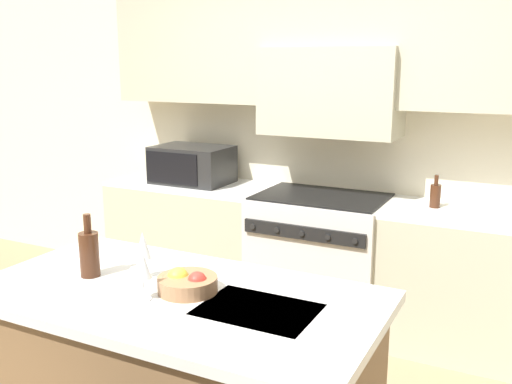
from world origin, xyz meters
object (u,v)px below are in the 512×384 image
(wine_glass_far, at_px, (143,247))
(oil_bottle_on_counter, at_px, (435,195))
(fruit_bowl, at_px, (187,283))
(wine_glass_near, at_px, (142,266))
(range_stove, at_px, (320,259))
(microwave, at_px, (192,165))
(wine_bottle, at_px, (89,253))

(wine_glass_far, relative_size, oil_bottle_on_counter, 0.96)
(wine_glass_far, bearing_deg, fruit_bowl, -9.66)
(wine_glass_near, xyz_separation_m, wine_glass_far, (-0.14, 0.19, 0.00))
(oil_bottle_on_counter, bearing_deg, wine_glass_near, -109.87)
(range_stove, xyz_separation_m, microwave, (-1.08, 0.02, 0.60))
(range_stove, xyz_separation_m, wine_glass_far, (-0.14, -1.82, 0.61))
(oil_bottle_on_counter, bearing_deg, wine_bottle, -119.54)
(range_stove, height_order, fruit_bowl, fruit_bowl)
(microwave, distance_m, wine_glass_near, 2.30)
(microwave, relative_size, oil_bottle_on_counter, 2.72)
(microwave, height_order, wine_glass_far, microwave)
(wine_bottle, bearing_deg, wine_glass_near, -15.58)
(wine_glass_near, height_order, wine_glass_far, same)
(range_stove, distance_m, wine_bottle, 2.02)
(fruit_bowl, distance_m, oil_bottle_on_counter, 2.03)
(oil_bottle_on_counter, bearing_deg, fruit_bowl, -108.46)
(microwave, bearing_deg, range_stove, -0.98)
(wine_glass_far, xyz_separation_m, fruit_bowl, (0.25, -0.04, -0.10))
(wine_bottle, height_order, oil_bottle_on_counter, wine_bottle)
(microwave, xyz_separation_m, wine_bottle, (0.72, -1.92, -0.03))
(wine_glass_near, bearing_deg, wine_glass_far, 127.30)
(range_stove, bearing_deg, wine_glass_near, -89.79)
(microwave, relative_size, wine_bottle, 2.10)
(wine_bottle, bearing_deg, oil_bottle_on_counter, 60.46)
(wine_glass_near, height_order, oil_bottle_on_counter, wine_glass_near)
(microwave, relative_size, wine_glass_far, 2.84)
(range_stove, bearing_deg, fruit_bowl, -86.52)
(wine_glass_near, xyz_separation_m, oil_bottle_on_counter, (0.75, 2.07, -0.07))
(range_stove, distance_m, wine_glass_near, 2.10)
(microwave, relative_size, fruit_bowl, 2.40)
(wine_glass_far, bearing_deg, microwave, 117.28)
(range_stove, xyz_separation_m, oil_bottle_on_counter, (0.76, 0.07, 0.54))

